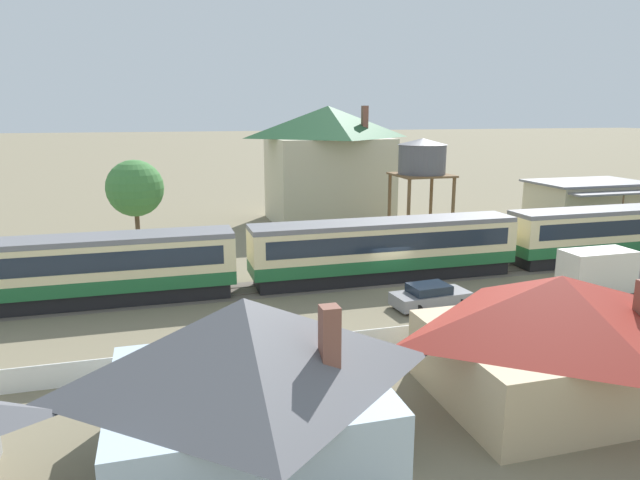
% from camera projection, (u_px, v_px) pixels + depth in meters
% --- Properties ---
extents(ground_plane, '(600.00, 600.00, 0.00)m').
position_uv_depth(ground_plane, '(388.00, 284.00, 36.66)').
color(ground_plane, '#7A7056').
extents(passenger_train, '(55.68, 3.00, 3.96)m').
position_uv_depth(passenger_train, '(389.00, 247.00, 37.34)').
color(passenger_train, '#1E6033').
rests_on(passenger_train, ground_plane).
extents(railway_track, '(112.18, 3.60, 0.04)m').
position_uv_depth(railway_track, '(233.00, 292.00, 35.10)').
color(railway_track, '#665B51').
rests_on(railway_track, ground_plane).
extents(station_building, '(10.34, 7.84, 4.53)m').
position_uv_depth(station_building, '(586.00, 205.00, 53.40)').
color(station_building, beige).
rests_on(station_building, ground_plane).
extents(station_house_dark_green_roof, '(12.00, 10.28, 11.40)m').
position_uv_depth(station_house_dark_green_roof, '(328.00, 163.00, 56.54)').
color(station_house_dark_green_roof, beige).
rests_on(station_house_dark_green_roof, ground_plane).
extents(water_tower, '(4.38, 4.38, 8.75)m').
position_uv_depth(water_tower, '(422.00, 159.00, 46.18)').
color(water_tower, brown).
rests_on(water_tower, ground_plane).
extents(cottage_grey_roof_2, '(8.92, 7.73, 5.30)m').
position_uv_depth(cottage_grey_roof_2, '(246.00, 375.00, 17.88)').
color(cottage_grey_roof_2, silver).
rests_on(cottage_grey_roof_2, ground_plane).
extents(cottage_red_roof, '(9.81, 7.58, 4.85)m').
position_uv_depth(cottage_red_roof, '(557.00, 334.00, 21.78)').
color(cottage_red_roof, tan).
rests_on(cottage_red_roof, ground_plane).
extents(picket_fence_front, '(38.15, 0.06, 1.05)m').
position_uv_depth(picket_fence_front, '(213.00, 358.00, 24.40)').
color(picket_fence_front, white).
rests_on(picket_fence_front, ground_plane).
extents(parked_car_grey, '(4.55, 2.27, 1.36)m').
position_uv_depth(parked_car_grey, '(430.00, 296.00, 32.17)').
color(parked_car_grey, gray).
rests_on(parked_car_grey, ground_plane).
extents(delivery_truck_grey, '(6.14, 2.07, 2.75)m').
position_uv_depth(delivery_truck_grey, '(606.00, 271.00, 34.51)').
color(delivery_truck_grey, gray).
rests_on(delivery_truck_grey, ground_plane).
extents(yard_tree_0, '(4.35, 4.35, 7.29)m').
position_uv_depth(yard_tree_0, '(135.00, 188.00, 43.66)').
color(yard_tree_0, brown).
rests_on(yard_tree_0, ground_plane).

